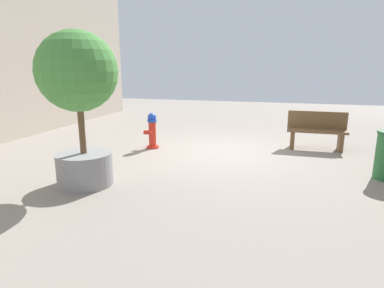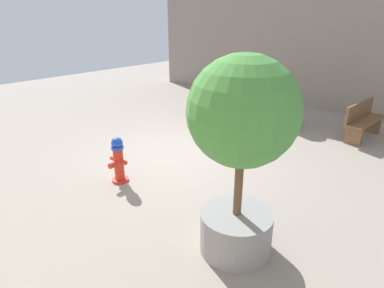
{
  "view_description": "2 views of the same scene",
  "coord_description": "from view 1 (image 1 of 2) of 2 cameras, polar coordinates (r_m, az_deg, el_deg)",
  "views": [
    {
      "loc": [
        -1.38,
        7.72,
        2.08
      ],
      "look_at": [
        0.48,
        0.99,
        0.4
      ],
      "focal_mm": 30.5,
      "sensor_mm": 36.0,
      "label": 1
    },
    {
      "loc": [
        5.04,
        4.83,
        3.05
      ],
      "look_at": [
        0.45,
        0.78,
        0.56
      ],
      "focal_mm": 30.01,
      "sensor_mm": 36.0,
      "label": 2
    }
  ],
  "objects": [
    {
      "name": "ground_plane",
      "position": [
        8.12,
        5.15,
        -1.36
      ],
      "size": [
        23.4,
        23.4,
        0.0
      ],
      "primitive_type": "plane",
      "color": "gray"
    },
    {
      "name": "fire_hydrant",
      "position": [
        8.44,
        -7.0,
        2.35
      ],
      "size": [
        0.39,
        0.41,
        0.91
      ],
      "color": "red",
      "rests_on": "ground_plane"
    },
    {
      "name": "bench_near",
      "position": [
        8.87,
        20.96,
        2.27
      ],
      "size": [
        1.44,
        0.46,
        0.95
      ],
      "color": "brown",
      "rests_on": "ground_plane"
    },
    {
      "name": "planter_tree",
      "position": [
        5.88,
        -19.2,
        8.84
      ],
      "size": [
        1.35,
        1.35,
        2.67
      ],
      "color": "gray",
      "rests_on": "ground_plane"
    }
  ]
}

